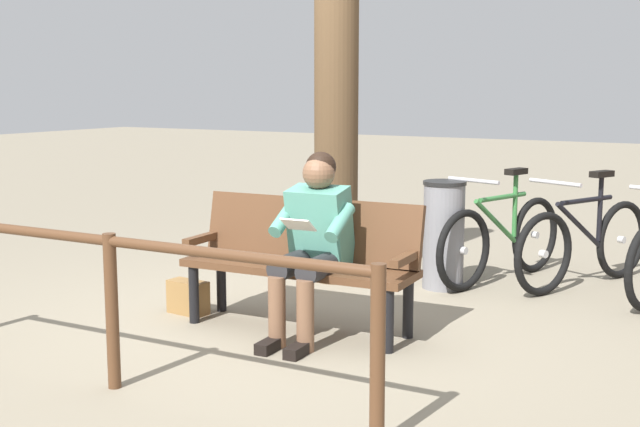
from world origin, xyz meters
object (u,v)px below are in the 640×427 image
handbag (188,297)px  bench (303,254)px  litter_bin (444,235)px  tree_trunk (336,93)px  person_reading (313,236)px  bicycle_red (501,239)px  bicycle_blue (585,243)px

handbag → bench: bearing=-171.8°
litter_bin → tree_trunk: bearing=12.0°
tree_trunk → litter_bin: bearing=-168.0°
person_reading → bicycle_red: 2.22m
bench → handbag: (0.89, 0.13, -0.39)m
tree_trunk → bicycle_blue: size_ratio=2.00×
handbag → tree_trunk: (-0.42, -1.44, 1.44)m
bicycle_red → tree_trunk: bearing=-44.8°
bicycle_blue → bicycle_red: size_ratio=0.96×
bench → bicycle_red: bicycle_red is taller
bicycle_red → litter_bin: bearing=-18.8°
bicycle_red → bench: bearing=-3.7°
bench → handbag: bearing=5.2°
handbag → bicycle_red: 2.66m
bench → bicycle_red: (-0.75, -1.96, -0.15)m
bench → bicycle_blue: 2.54m
litter_bin → person_reading: bearing=81.5°
tree_trunk → litter_bin: (-0.88, -0.19, -1.12)m
person_reading → tree_trunk: size_ratio=0.38×
litter_bin → bicycle_blue: size_ratio=0.56×
handbag → tree_trunk: 2.08m
bench → tree_trunk: bearing=-73.4°
handbag → person_reading: bearing=178.4°
handbag → tree_trunk: bearing=-106.2°
person_reading → litter_bin: size_ratio=1.38×
litter_bin → bicycle_blue: bicycle_blue is taller
person_reading → tree_trunk: (0.63, -1.47, 0.90)m
bench → person_reading: (-0.17, 0.16, 0.16)m
litter_bin → bicycle_red: size_ratio=0.54×
tree_trunk → bicycle_red: tree_trunk is taller
person_reading → bicycle_blue: size_ratio=0.77×
litter_bin → bicycle_red: bearing=-126.0°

